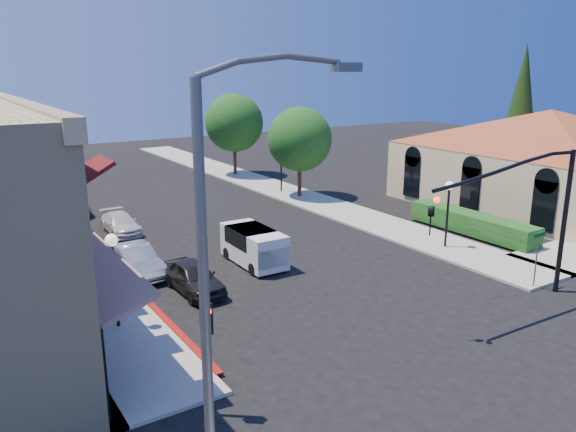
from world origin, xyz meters
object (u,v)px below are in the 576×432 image
cobra_streetlight (221,282)px  conifer_far (522,102)px  signal_mast_arm (535,204)px  street_tree_a (300,139)px  secondary_signal (206,339)px  street_name_sign (537,251)px  parked_car_a (194,277)px  parked_car_b (136,260)px  lamppost_right_near (449,197)px  street_tree_b (234,123)px  lamppost_left_near (113,257)px  lamppost_right_far (281,156)px  parked_car_c (120,223)px  lamppost_left_far (40,187)px  parked_car_d (71,204)px  white_van (254,244)px

cobra_streetlight → conifer_far: bearing=28.3°
signal_mast_arm → street_tree_a: bearing=81.8°
secondary_signal → street_name_sign: 15.53m
parked_car_a → parked_car_b: 3.55m
street_name_sign → cobra_streetlight: bearing=-165.8°
signal_mast_arm → lamppost_right_near: bearing=67.9°
secondary_signal → parked_car_a: (3.20, 8.33, -1.66)m
street_tree_a → secondary_signal: size_ratio=1.95×
parked_car_b → street_tree_b: bearing=48.6°
lamppost_left_near → lamppost_right_far: 23.35m
secondary_signal → parked_car_b: size_ratio=0.80×
lamppost_right_near → parked_car_c: (-13.30, 12.00, -2.18)m
street_tree_a → conifer_far: bearing=-11.8°
secondary_signal → lamppost_left_far: 20.60m
street_name_sign → street_tree_a: bearing=86.2°
street_tree_b → conifer_far: bearing=-36.1°
parked_car_d → parked_car_b: bearing=-83.1°
white_van → parked_car_b: bearing=162.0°
secondary_signal → street_name_sign: secondary_signal is taller
lamppost_right_near → parked_car_c: 18.05m
lamppost_left_far → lamppost_right_near: size_ratio=1.00×
street_tree_a → street_name_sign: size_ratio=2.59×
parked_car_b → parked_car_d: 13.00m
lamppost_right_far → parked_car_a: 19.61m
lamppost_left_far → parked_car_d: size_ratio=0.80×
street_tree_a → white_van: 14.85m
street_tree_b → parked_car_b: size_ratio=1.69×
secondary_signal → parked_car_c: 18.95m
street_tree_a → lamppost_right_far: bearing=98.5°
parked_car_c → lamppost_right_near: bearing=-41.5°
lamppost_right_far → parked_car_a: lamppost_right_far is taller
cobra_streetlight → parked_car_d: bearing=84.0°
secondary_signal → street_tree_a: bearing=50.8°
street_name_sign → lamppost_left_far: lamppost_left_far is taller
street_tree_a → white_van: street_tree_a is taller
street_name_sign → parked_car_c: street_name_sign is taller
signal_mast_arm → lamppost_left_near: size_ratio=2.24×
cobra_streetlight → lamppost_right_near: size_ratio=2.61×
signal_mast_arm → parked_car_a: 13.90m
signal_mast_arm → lamppost_left_far: 25.07m
secondary_signal → lamppost_left_near: size_ratio=0.93×
cobra_streetlight → street_tree_a: bearing=53.2°
street_tree_b → signal_mast_arm: size_ratio=0.88×
secondary_signal → parked_car_b: 11.85m
signal_mast_arm → street_name_sign: 2.98m
street_tree_b → cobra_streetlight: (-17.95, -34.00, 0.72)m
white_van → parked_car_c: 9.50m
signal_mast_arm → lamppost_left_near: bearing=155.6°
parked_car_c → parked_car_b: bearing=-100.8°
lamppost_right_near → parked_car_b: 15.66m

